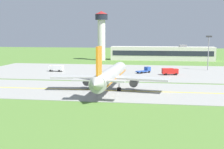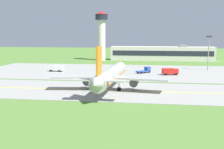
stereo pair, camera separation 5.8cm
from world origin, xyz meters
name	(u,v)px [view 1 (the left image)]	position (x,y,z in m)	size (l,w,h in m)	color
ground_plane	(105,91)	(0.00, 0.00, 0.00)	(500.00, 500.00, 0.00)	#517A33
taxiway_strip	(105,90)	(0.00, 0.00, 0.05)	(240.00, 28.00, 0.10)	gray
apron_pad	(147,72)	(10.00, 42.00, 0.05)	(140.00, 52.00, 0.10)	gray
taxiway_centreline	(105,90)	(0.00, 0.00, 0.11)	(220.00, 0.60, 0.01)	yellow
airplane_lead	(111,75)	(1.31, 1.14, 4.13)	(32.51, 39.59, 12.70)	#ADADA8
service_truck_baggage	(56,68)	(-26.93, 37.40, 1.53)	(6.12, 2.64, 2.60)	silver
service_truck_fuel	(145,70)	(9.39, 38.79, 1.18)	(5.95, 6.00, 2.59)	#264CA5
service_truck_catering	(170,71)	(18.82, 33.74, 1.53)	(6.29, 3.30, 2.60)	red
terminal_building	(162,53)	(16.88, 97.82, 4.00)	(59.58, 9.45, 9.16)	beige
control_tower	(101,31)	(-18.21, 92.39, 17.02)	(7.60, 7.60, 28.40)	silver
apron_light_mast	(208,48)	(35.31, 50.98, 9.33)	(2.40, 0.50, 14.70)	gray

